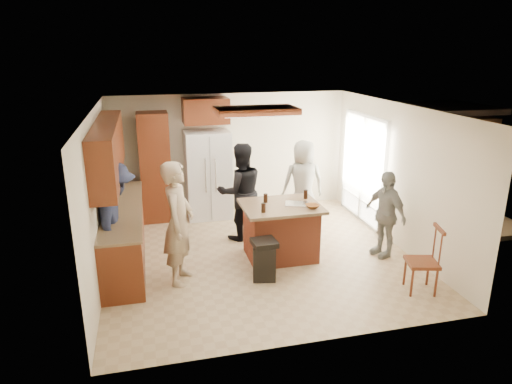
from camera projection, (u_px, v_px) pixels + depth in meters
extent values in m
plane|color=tan|center=(259.00, 255.00, 7.81)|extent=(5.00, 5.00, 0.00)
plane|color=white|center=(259.00, 108.00, 7.05)|extent=(5.00, 5.00, 0.00)
plane|color=beige|center=(231.00, 153.00, 9.74)|extent=(5.00, 0.00, 5.00)
plane|color=beige|center=(313.00, 248.00, 5.11)|extent=(5.00, 0.00, 5.00)
plane|color=beige|center=(98.00, 197.00, 6.87)|extent=(0.00, 5.00, 5.00)
plane|color=beige|center=(397.00, 176.00, 7.99)|extent=(0.00, 5.00, 5.00)
cube|color=white|center=(364.00, 170.00, 9.16)|extent=(0.02, 1.60, 2.10)
cube|color=white|center=(363.00, 170.00, 9.16)|extent=(0.08, 1.72, 2.10)
cube|color=maroon|center=(256.00, 110.00, 7.26)|extent=(1.30, 0.70, 0.10)
cube|color=white|center=(256.00, 114.00, 7.27)|extent=(1.10, 0.50, 0.02)
cube|color=olive|center=(425.00, 215.00, 9.84)|extent=(3.00, 3.00, 0.10)
cube|color=#593319|center=(442.00, 159.00, 10.23)|extent=(1.40, 1.60, 2.00)
imported|color=tan|center=(178.00, 223.00, 6.69)|extent=(0.68, 0.80, 1.87)
imported|color=black|center=(241.00, 192.00, 8.26)|extent=(0.92, 0.62, 1.79)
imported|color=#97988F|center=(303.00, 183.00, 8.99)|extent=(0.87, 0.61, 1.70)
imported|color=gray|center=(385.00, 214.00, 7.62)|extent=(0.66, 0.95, 1.48)
imported|color=#1A1F35|center=(116.00, 221.00, 6.86)|extent=(0.60, 1.20, 1.81)
cube|color=maroon|center=(124.00, 234.00, 7.55)|extent=(0.60, 3.00, 0.88)
cube|color=#846B4C|center=(122.00, 208.00, 7.41)|extent=(0.64, 3.00, 0.04)
cube|color=maroon|center=(108.00, 150.00, 7.09)|extent=(0.35, 3.00, 0.85)
cube|color=maroon|center=(155.00, 167.00, 9.15)|extent=(0.60, 0.60, 2.20)
cube|color=maroon|center=(205.00, 111.00, 9.06)|extent=(0.90, 0.60, 0.50)
cube|color=white|center=(208.00, 175.00, 9.37)|extent=(0.90, 0.72, 1.80)
cube|color=gray|center=(211.00, 179.00, 9.04)|extent=(0.01, 0.01, 1.71)
cylinder|color=silver|center=(206.00, 176.00, 8.96)|extent=(0.02, 0.02, 0.70)
cylinder|color=silver|center=(216.00, 175.00, 9.01)|extent=(0.02, 0.02, 0.70)
cube|color=#A7462B|center=(281.00, 232.00, 7.63)|extent=(1.10, 0.85, 0.88)
cube|color=#7A6146|center=(281.00, 206.00, 7.49)|extent=(1.28, 1.03, 0.05)
cube|color=silver|center=(297.00, 204.00, 7.49)|extent=(0.44, 0.39, 0.02)
imported|color=brown|center=(312.00, 206.00, 7.35)|extent=(0.23, 0.23, 0.05)
cylinder|color=black|center=(263.00, 208.00, 7.12)|extent=(0.07, 0.07, 0.15)
cylinder|color=black|center=(266.00, 198.00, 7.58)|extent=(0.07, 0.07, 0.15)
cylinder|color=black|center=(306.00, 194.00, 7.77)|extent=(0.07, 0.07, 0.15)
cube|color=black|center=(264.00, 262.00, 6.95)|extent=(0.40, 0.40, 0.55)
cube|color=black|center=(264.00, 243.00, 6.86)|extent=(0.38, 0.38, 0.08)
cube|color=maroon|center=(422.00, 263.00, 6.54)|extent=(0.51, 0.51, 0.05)
cylinder|color=maroon|center=(412.00, 283.00, 6.45)|extent=(0.04, 0.04, 0.44)
cylinder|color=maroon|center=(436.00, 283.00, 6.44)|extent=(0.04, 0.04, 0.44)
cylinder|color=maroon|center=(405.00, 271.00, 6.77)|extent=(0.04, 0.04, 0.44)
cylinder|color=maroon|center=(428.00, 271.00, 6.77)|extent=(0.04, 0.04, 0.44)
cube|color=maroon|center=(440.00, 229.00, 6.38)|extent=(0.14, 0.40, 0.05)
cylinder|color=maroon|center=(441.00, 249.00, 6.34)|extent=(0.03, 0.03, 0.50)
cylinder|color=maroon|center=(434.00, 242.00, 6.57)|extent=(0.03, 0.03, 0.50)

